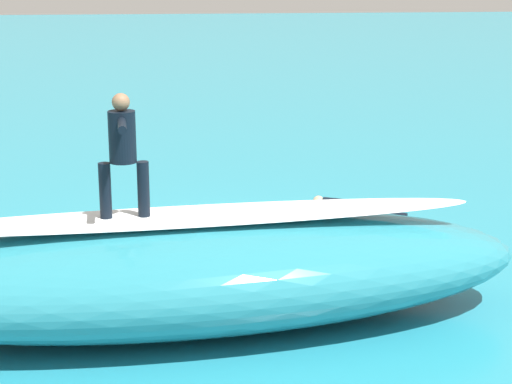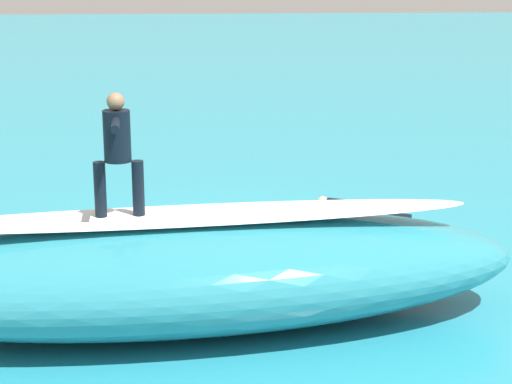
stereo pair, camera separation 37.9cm
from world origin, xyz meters
TOP-DOWN VIEW (x-y plane):
  - ground_plane at (0.00, 0.00)m, footprint 120.00×120.00m
  - wave_crest at (0.62, 2.87)m, footprint 9.09×3.57m
  - wave_foam_lip at (0.62, 2.87)m, footprint 7.60×1.65m
  - surfboard_riding at (1.38, 2.94)m, footprint 2.26×0.67m
  - surfer_riding at (1.38, 2.94)m, footprint 0.62×1.47m
  - surfboard_paddling at (-2.35, -1.58)m, footprint 2.24×1.48m
  - surfer_paddling at (-2.47, -1.52)m, footprint 1.63×0.98m
  - foam_patch_mid at (1.79, 0.13)m, footprint 1.01×0.63m

SIDE VIEW (x-z plane):
  - ground_plane at x=0.00m, z-range 0.00..0.00m
  - surfboard_paddling at x=-2.35m, z-range 0.00..0.06m
  - foam_patch_mid at x=1.79m, z-range 0.00..0.17m
  - surfer_paddling at x=-2.47m, z-range 0.04..0.36m
  - wave_crest at x=0.62m, z-range 0.00..1.42m
  - surfboard_riding at x=1.38m, z-range 1.42..1.49m
  - wave_foam_lip at x=0.62m, z-range 1.42..1.50m
  - surfer_riding at x=1.38m, z-range 1.62..3.18m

